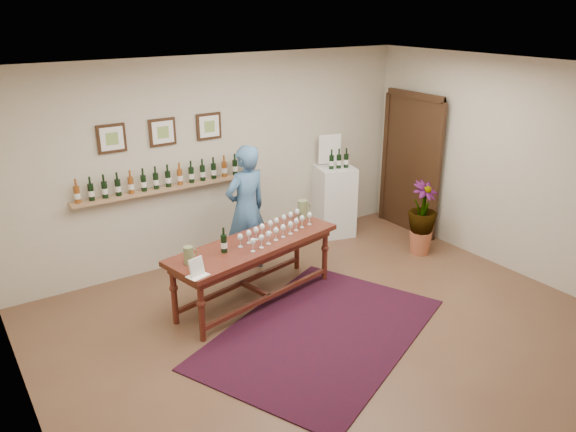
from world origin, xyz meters
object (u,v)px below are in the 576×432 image
potted_plant (422,218)px  display_pedestal (334,201)px  tasting_table (255,251)px  person (246,209)px

potted_plant → display_pedestal: bearing=114.1°
display_pedestal → potted_plant: bearing=-65.9°
tasting_table → person: (0.36, 0.81, 0.20)m
potted_plant → person: size_ratio=0.54×
display_pedestal → potted_plant: size_ratio=1.17×
display_pedestal → person: size_ratio=0.63×
tasting_table → potted_plant: 2.69m
tasting_table → potted_plant: potted_plant is taller
display_pedestal → person: 1.82m
display_pedestal → potted_plant: (0.58, -1.29, -0.00)m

